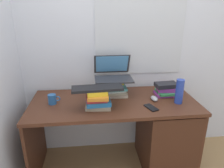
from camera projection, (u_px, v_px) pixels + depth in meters
The scene contains 12 objects.
ground_plane at pixel (114, 165), 2.15m from camera, with size 6.00×6.00×0.00m, color #9E7A4C.
wall_back at pixel (110, 33), 2.05m from camera, with size 6.00×0.06×2.60m.
desk at pixel (153, 131), 2.02m from camera, with size 1.52×0.67×0.73m.
book_stack_tall at pixel (114, 89), 1.98m from camera, with size 0.25×0.19×0.16m.
book_stack_keyboard_riser at pixel (98, 99), 1.73m from camera, with size 0.22×0.19×0.17m.
book_stack_side at pixel (166, 89), 2.00m from camera, with size 0.22×0.19×0.12m.
laptop at pixel (113, 73), 1.99m from camera, with size 0.35×0.32×0.21m.
keyboard at pixel (97, 88), 1.69m from camera, with size 0.42×0.14×0.02m, color black.
computer_mouse at pixel (154, 98), 1.90m from camera, with size 0.06×0.10×0.04m, color #A5A8AD.
mug at pixel (52, 99), 1.82m from camera, with size 0.11×0.07×0.09m.
water_bottle at pixel (179, 91), 1.82m from camera, with size 0.07×0.07×0.22m, color #263FA5.
cell_phone at pixel (151, 108), 1.75m from camera, with size 0.07×0.14×0.01m, color black.
Camera 1 is at (-0.21, -1.71, 1.54)m, focal length 33.01 mm.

